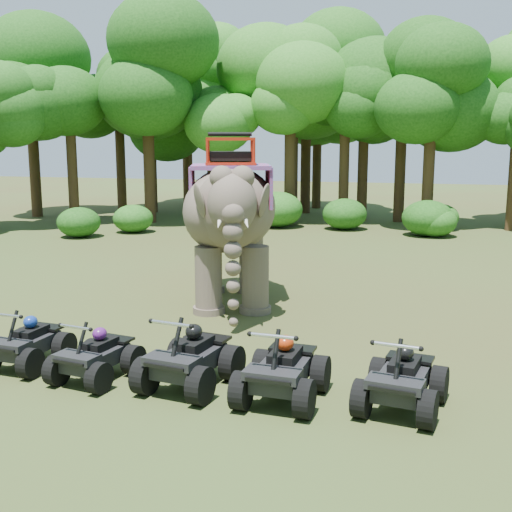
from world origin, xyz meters
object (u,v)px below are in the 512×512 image
(atv_0, at_px, (26,336))
(atv_1, at_px, (95,349))
(atv_4, at_px, (402,371))
(atv_2, at_px, (190,350))
(atv_3, at_px, (282,362))
(elephant, at_px, (231,219))

(atv_0, distance_m, atv_1, 1.69)
(atv_1, distance_m, atv_4, 5.54)
(atv_0, relative_size, atv_2, 0.87)
(atv_3, relative_size, atv_4, 1.03)
(elephant, height_order, atv_0, elephant)
(atv_2, distance_m, atv_3, 1.74)
(atv_3, bearing_deg, atv_1, -177.14)
(elephant, relative_size, atv_1, 3.39)
(atv_0, xyz_separation_m, atv_1, (1.66, -0.30, -0.01))
(atv_1, relative_size, atv_4, 0.91)
(atv_3, bearing_deg, atv_4, 7.02)
(atv_1, xyz_separation_m, atv_4, (5.53, 0.12, 0.06))
(atv_2, xyz_separation_m, atv_4, (3.72, 0.00, -0.04))
(atv_1, bearing_deg, atv_3, 9.15)
(elephant, height_order, atv_1, elephant)
(elephant, xyz_separation_m, atv_1, (-0.70, -6.19, -1.69))
(atv_2, bearing_deg, atv_0, -174.00)
(atv_2, height_order, atv_4, atv_2)
(elephant, xyz_separation_m, atv_0, (-2.36, -5.89, -1.68))
(elephant, xyz_separation_m, atv_3, (2.85, -6.20, -1.60))
(atv_0, height_order, atv_3, atv_3)
(atv_1, bearing_deg, atv_2, 13.24)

